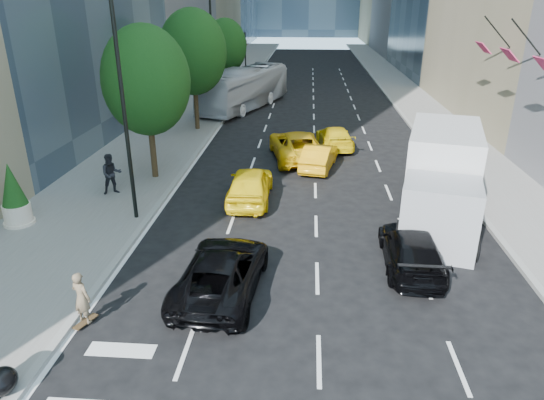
# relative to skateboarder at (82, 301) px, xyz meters

# --- Properties ---
(ground) EXTENTS (160.00, 160.00, 0.00)m
(ground) POSITION_rel_skateboarder_xyz_m (5.60, 3.00, -0.79)
(ground) COLOR black
(ground) RESTS_ON ground
(sidewalk_left) EXTENTS (6.00, 120.00, 0.15)m
(sidewalk_left) POSITION_rel_skateboarder_xyz_m (-3.40, 33.00, -0.71)
(sidewalk_left) COLOR slate
(sidewalk_left) RESTS_ON ground
(sidewalk_right) EXTENTS (4.00, 120.00, 0.15)m
(sidewalk_right) POSITION_rel_skateboarder_xyz_m (15.60, 33.00, -0.71)
(sidewalk_right) COLOR slate
(sidewalk_right) RESTS_ON ground
(lamp_near) EXTENTS (2.13, 0.22, 10.00)m
(lamp_near) POSITION_rel_skateboarder_xyz_m (-0.72, 7.00, 5.02)
(lamp_near) COLOR black
(lamp_near) RESTS_ON sidewalk_left
(lamp_far) EXTENTS (2.13, 0.22, 10.00)m
(lamp_far) POSITION_rel_skateboarder_xyz_m (-0.72, 25.00, 5.02)
(lamp_far) COLOR black
(lamp_far) RESTS_ON sidewalk_left
(tree_near) EXTENTS (4.20, 4.20, 7.46)m
(tree_near) POSITION_rel_skateboarder_xyz_m (-1.60, 12.00, 4.18)
(tree_near) COLOR #312613
(tree_near) RESTS_ON sidewalk_left
(tree_mid) EXTENTS (4.50, 4.50, 7.99)m
(tree_mid) POSITION_rel_skateboarder_xyz_m (-1.60, 22.00, 4.53)
(tree_mid) COLOR #312613
(tree_mid) RESTS_ON sidewalk_left
(tree_far) EXTENTS (3.90, 3.90, 6.92)m
(tree_far) POSITION_rel_skateboarder_xyz_m (-1.60, 35.00, 3.83)
(tree_far) COLOR #312613
(tree_far) RESTS_ON sidewalk_left
(traffic_signal) EXTENTS (2.48, 0.53, 5.20)m
(traffic_signal) POSITION_rel_skateboarder_xyz_m (-0.80, 43.00, 3.44)
(traffic_signal) COLOR black
(traffic_signal) RESTS_ON sidewalk_left
(facade_flags) EXTENTS (1.85, 13.30, 2.05)m
(facade_flags) POSITION_rel_skateboarder_xyz_m (16.24, 13.00, 5.40)
(facade_flags) COLOR black
(facade_flags) RESTS_ON ground
(skateboarder) EXTENTS (0.67, 0.56, 1.58)m
(skateboarder) POSITION_rel_skateboarder_xyz_m (0.00, 0.00, 0.00)
(skateboarder) COLOR brown
(skateboarder) RESTS_ON ground
(black_sedan_lincoln) EXTENTS (2.73, 5.25, 1.41)m
(black_sedan_lincoln) POSITION_rel_skateboarder_xyz_m (3.60, 2.00, -0.08)
(black_sedan_lincoln) COLOR black
(black_sedan_lincoln) RESTS_ON ground
(black_sedan_mercedes) EXTENTS (2.03, 4.69, 1.34)m
(black_sedan_mercedes) POSITION_rel_skateboarder_xyz_m (9.80, 4.00, -0.12)
(black_sedan_mercedes) COLOR black
(black_sedan_mercedes) RESTS_ON ground
(taxi_a) EXTENTS (1.90, 4.67, 1.59)m
(taxi_a) POSITION_rel_skateboarder_xyz_m (3.60, 9.50, 0.00)
(taxi_a) COLOR yellow
(taxi_a) RESTS_ON ground
(taxi_b) EXTENTS (2.23, 4.34, 1.36)m
(taxi_b) POSITION_rel_skateboarder_xyz_m (6.80, 14.34, -0.11)
(taxi_b) COLOR #EC9F0C
(taxi_b) RESTS_ON ground
(taxi_c) EXTENTS (3.78, 6.24, 1.62)m
(taxi_c) POSITION_rel_skateboarder_xyz_m (5.55, 16.00, 0.02)
(taxi_c) COLOR yellow
(taxi_c) RESTS_ON ground
(taxi_d) EXTENTS (2.46, 4.70, 1.30)m
(taxi_d) POSITION_rel_skateboarder_xyz_m (7.84, 18.50, -0.14)
(taxi_d) COLOR yellow
(taxi_d) RESTS_ON ground
(city_bus) EXTENTS (6.56, 12.32, 3.36)m
(city_bus) POSITION_rel_skateboarder_xyz_m (0.80, 29.87, 0.89)
(city_bus) COLOR silver
(city_bus) RESTS_ON ground
(box_truck) EXTENTS (4.54, 8.10, 3.67)m
(box_truck) POSITION_rel_skateboarder_xyz_m (11.66, 8.13, 1.08)
(box_truck) COLOR #B8B8B8
(box_truck) RESTS_ON ground
(pedestrian_a) EXTENTS (1.17, 1.09, 1.91)m
(pedestrian_a) POSITION_rel_skateboarder_xyz_m (-2.84, 9.53, 0.32)
(pedestrian_a) COLOR black
(pedestrian_a) RESTS_ON sidewalk_left
(pedestrian_b) EXTENTS (1.09, 0.68, 1.73)m
(pedestrian_b) POSITION_rel_skateboarder_xyz_m (-5.60, 21.00, 0.22)
(pedestrian_b) COLOR black
(pedestrian_b) RESTS_ON sidewalk_left
(planter_shrub) EXTENTS (1.07, 1.07, 2.58)m
(planter_shrub) POSITION_rel_skateboarder_xyz_m (-5.40, 6.00, 0.59)
(planter_shrub) COLOR beige
(planter_shrub) RESTS_ON sidewalk_left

